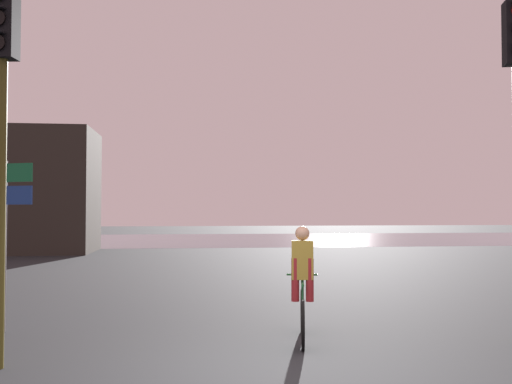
# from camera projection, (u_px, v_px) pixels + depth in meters

# --- Properties ---
(ground_plane) EXTENTS (120.00, 120.00, 0.00)m
(ground_plane) POSITION_uv_depth(u_px,v_px,m) (263.00, 383.00, 6.07)
(ground_plane) COLOR black
(water_strip) EXTENTS (80.00, 16.00, 0.01)m
(water_strip) POSITION_uv_depth(u_px,v_px,m) (203.00, 240.00, 35.56)
(water_strip) COLOR slate
(water_strip) RESTS_ON ground
(traffic_light_near_left) EXTENTS (0.35, 0.37, 4.54)m
(traffic_light_near_left) POSITION_uv_depth(u_px,v_px,m) (2.00, 100.00, 6.73)
(traffic_light_near_left) COLOR #4C4719
(traffic_light_near_left) RESTS_ON ground
(direction_sign_post) EXTENTS (1.01, 0.49, 2.60)m
(direction_sign_post) POSITION_uv_depth(u_px,v_px,m) (3.00, 213.00, 8.65)
(direction_sign_post) COLOR slate
(direction_sign_post) RESTS_ON ground
(cyclist) EXTENTS (0.50, 1.69, 1.62)m
(cyclist) POSITION_uv_depth(u_px,v_px,m) (302.00, 283.00, 7.99)
(cyclist) COLOR black
(cyclist) RESTS_ON ground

